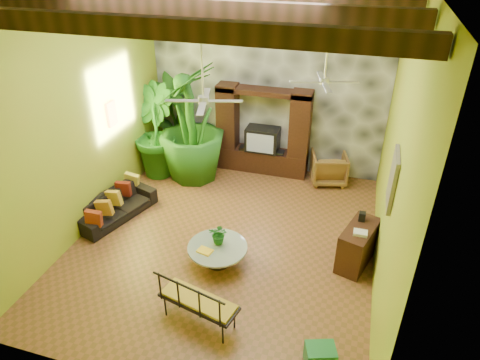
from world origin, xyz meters
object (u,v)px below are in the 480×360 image
(tall_plant_c, at_px, (191,124))
(side_console, at_px, (358,245))
(sofa, at_px, (116,206))
(tall_plant_a, at_px, (173,117))
(coffee_table, at_px, (218,252))
(ceiling_fan_front, at_px, (203,88))
(tall_plant_b, at_px, (153,131))
(wicker_armchair, at_px, (329,168))
(green_bin, at_px, (320,357))
(ceiling_fan_back, at_px, (325,70))
(iron_bench, at_px, (197,301))
(entertainment_center, at_px, (263,137))

(tall_plant_c, height_order, side_console, tall_plant_c)
(sofa, relative_size, tall_plant_a, 0.77)
(tall_plant_c, height_order, coffee_table, tall_plant_c)
(ceiling_fan_front, distance_m, side_console, 4.15)
(tall_plant_c, bearing_deg, tall_plant_a, 136.91)
(tall_plant_b, bearing_deg, coffee_table, -47.33)
(wicker_armchair, height_order, green_bin, wicker_armchair)
(ceiling_fan_back, xyz_separation_m, sofa, (-4.23, -1.11, -3.12))
(green_bin, bearing_deg, iron_bench, 174.47)
(sofa, height_order, tall_plant_c, tall_plant_c)
(ceiling_fan_back, relative_size, green_bin, 4.27)
(ceiling_fan_back, xyz_separation_m, tall_plant_b, (-4.25, 1.03, -2.22))
(coffee_table, bearing_deg, green_bin, -38.18)
(tall_plant_b, xyz_separation_m, green_bin, (4.93, -4.69, -0.99))
(entertainment_center, xyz_separation_m, coffee_table, (0.08, -3.86, -0.71))
(tall_plant_b, relative_size, side_console, 2.26)
(entertainment_center, height_order, wicker_armchair, entertainment_center)
(ceiling_fan_back, xyz_separation_m, iron_bench, (-1.34, -3.46, -2.85))
(ceiling_fan_back, bearing_deg, tall_plant_a, 154.85)
(wicker_armchair, relative_size, tall_plant_c, 0.29)
(side_console, bearing_deg, entertainment_center, 147.96)
(ceiling_fan_front, relative_size, wicker_armchair, 2.13)
(tall_plant_c, bearing_deg, side_console, -27.88)
(sofa, bearing_deg, iron_bench, -111.23)
(tall_plant_c, bearing_deg, green_bin, -50.67)
(ceiling_fan_front, distance_m, green_bin, 4.55)
(tall_plant_a, xyz_separation_m, tall_plant_b, (-0.15, -0.90, -0.05))
(sofa, relative_size, coffee_table, 1.65)
(ceiling_fan_front, relative_size, tall_plant_a, 0.75)
(tall_plant_a, xyz_separation_m, green_bin, (4.78, -5.59, -1.04))
(wicker_armchair, xyz_separation_m, tall_plant_b, (-4.42, -0.80, 0.79))
(ceiling_fan_front, distance_m, tall_plant_c, 3.61)
(ceiling_fan_front, distance_m, coffee_table, 3.17)
(side_console, bearing_deg, tall_plant_c, 169.50)
(sofa, bearing_deg, ceiling_fan_front, -83.50)
(coffee_table, height_order, green_bin, coffee_table)
(ceiling_fan_back, relative_size, side_console, 1.77)
(entertainment_center, xyz_separation_m, ceiling_fan_front, (-0.20, -3.54, 2.44))
(tall_plant_b, bearing_deg, tall_plant_a, 80.80)
(tall_plant_a, distance_m, tall_plant_c, 1.23)
(tall_plant_a, height_order, side_console, tall_plant_a)
(entertainment_center, bearing_deg, ceiling_fan_front, -93.24)
(tall_plant_b, relative_size, tall_plant_c, 0.80)
(wicker_armchair, relative_size, tall_plant_b, 0.37)
(wicker_armchair, bearing_deg, tall_plant_a, -15.59)
(sofa, distance_m, side_console, 5.28)
(coffee_table, bearing_deg, side_console, 16.66)
(wicker_armchair, xyz_separation_m, iron_bench, (-1.51, -5.30, 0.15))
(entertainment_center, relative_size, ceiling_fan_back, 1.29)
(tall_plant_c, relative_size, iron_bench, 2.13)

